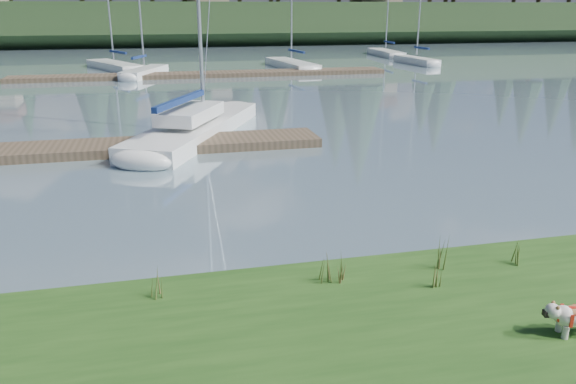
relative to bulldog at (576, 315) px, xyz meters
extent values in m
plane|color=gray|center=(-3.83, 34.56, -0.65)|extent=(200.00, 200.00, 0.00)
cube|color=black|center=(-3.83, 77.56, 1.85)|extent=(200.00, 20.00, 5.00)
cylinder|color=silver|center=(-0.17, -0.06, -0.21)|extent=(0.09, 0.09, 0.18)
cylinder|color=silver|center=(-0.13, 0.12, -0.21)|extent=(0.09, 0.09, 0.18)
ellipsoid|color=silver|center=(-0.32, 0.07, 0.07)|extent=(0.25, 0.25, 0.21)
cube|color=black|center=(-0.41, 0.09, 0.04)|extent=(0.08, 0.11, 0.08)
cube|color=white|center=(-3.93, 15.36, -0.43)|extent=(5.82, 9.09, 0.70)
ellipsoid|color=white|center=(-1.95, 19.46, -0.43)|extent=(2.87, 3.10, 0.70)
cube|color=navy|center=(-4.51, 14.15, 0.90)|extent=(1.98, 3.81, 0.20)
cube|color=white|center=(-4.15, 14.89, 0.30)|extent=(2.74, 3.61, 0.45)
cube|color=#4C3D2C|center=(-7.83, 13.56, -0.50)|extent=(16.00, 2.00, 0.30)
cube|color=#4C3D2C|center=(-1.83, 34.56, -0.50)|extent=(26.00, 2.20, 0.30)
cube|color=white|center=(-8.29, 40.86, -0.43)|extent=(4.71, 7.56, 0.70)
ellipsoid|color=white|center=(-9.87, 44.28, -0.43)|extent=(2.35, 2.55, 0.70)
cube|color=navy|center=(-7.86, 39.93, 0.75)|extent=(1.44, 2.80, 0.20)
cube|color=white|center=(-5.95, 35.74, -0.43)|extent=(3.44, 6.05, 0.70)
ellipsoid|color=white|center=(-4.86, 38.51, -0.43)|extent=(1.81, 1.99, 0.70)
cube|color=navy|center=(-6.25, 34.98, 0.75)|extent=(1.05, 2.28, 0.20)
cube|color=white|center=(5.43, 38.82, -0.43)|extent=(2.77, 8.25, 0.70)
ellipsoid|color=white|center=(4.96, 42.84, -0.43)|extent=(2.01, 2.40, 0.70)
cube|color=navy|center=(5.56, 37.73, 0.75)|extent=(0.58, 3.22, 0.20)
cube|color=white|center=(16.63, 39.64, -0.43)|extent=(1.71, 5.81, 0.70)
ellipsoid|color=white|center=(16.42, 42.50, -0.43)|extent=(1.36, 1.65, 0.70)
cylinder|color=silver|center=(16.63, 39.64, 4.57)|extent=(0.12, 0.12, 8.83)
cube|color=navy|center=(16.69, 38.86, 0.75)|extent=(0.36, 2.29, 0.20)
cube|color=white|center=(17.39, 48.23, -0.43)|extent=(2.16, 7.37, 0.70)
ellipsoid|color=white|center=(17.65, 51.85, -0.43)|extent=(1.72, 2.09, 0.70)
cube|color=navy|center=(17.32, 47.24, 0.75)|extent=(0.40, 2.90, 0.20)
cone|color=#475B23|center=(-2.92, 2.33, -0.04)|extent=(0.03, 0.03, 0.51)
cone|color=brown|center=(-2.81, 2.26, -0.09)|extent=(0.03, 0.03, 0.41)
cone|color=#475B23|center=(-2.86, 2.36, -0.01)|extent=(0.03, 0.03, 0.56)
cone|color=brown|center=(-2.78, 2.30, -0.12)|extent=(0.03, 0.03, 0.36)
cone|color=#475B23|center=(-2.90, 2.25, -0.07)|extent=(0.03, 0.03, 0.46)
cone|color=#475B23|center=(-2.69, 2.24, -0.03)|extent=(0.03, 0.03, 0.54)
cone|color=brown|center=(-2.58, 2.17, -0.08)|extent=(0.03, 0.03, 0.43)
cone|color=#475B23|center=(-2.63, 2.27, 0.00)|extent=(0.03, 0.03, 0.59)
cone|color=brown|center=(-2.55, 2.21, -0.11)|extent=(0.03, 0.03, 0.38)
cone|color=#475B23|center=(-2.67, 2.16, -0.05)|extent=(0.03, 0.03, 0.48)
cone|color=#475B23|center=(-0.88, 2.30, 0.00)|extent=(0.03, 0.03, 0.58)
cone|color=brown|center=(-0.77, 2.23, -0.06)|extent=(0.03, 0.03, 0.47)
cone|color=#475B23|center=(-0.82, 2.33, 0.03)|extent=(0.03, 0.03, 0.64)
cone|color=brown|center=(-0.74, 2.27, -0.09)|extent=(0.03, 0.03, 0.41)
cone|color=#475B23|center=(-0.86, 2.22, -0.03)|extent=(0.03, 0.03, 0.52)
cone|color=#475B23|center=(-5.56, 2.43, -0.04)|extent=(0.03, 0.03, 0.51)
cone|color=brown|center=(-5.45, 2.36, -0.09)|extent=(0.03, 0.03, 0.41)
cone|color=#475B23|center=(-5.50, 2.46, -0.01)|extent=(0.03, 0.03, 0.56)
cone|color=brown|center=(-5.42, 2.40, -0.12)|extent=(0.03, 0.03, 0.36)
cone|color=#475B23|center=(-5.54, 2.35, -0.06)|extent=(0.03, 0.03, 0.46)
cone|color=#475B23|center=(-1.20, 1.76, -0.07)|extent=(0.03, 0.03, 0.44)
cone|color=brown|center=(-1.09, 1.69, -0.12)|extent=(0.03, 0.03, 0.35)
cone|color=#475B23|center=(-1.14, 1.79, -0.05)|extent=(0.03, 0.03, 0.48)
cone|color=brown|center=(-1.06, 1.73, -0.14)|extent=(0.03, 0.03, 0.31)
cone|color=#475B23|center=(-1.18, 1.68, -0.10)|extent=(0.03, 0.03, 0.40)
cone|color=#475B23|center=(0.56, 2.20, -0.07)|extent=(0.03, 0.03, 0.44)
cone|color=brown|center=(0.67, 2.13, -0.12)|extent=(0.03, 0.03, 0.35)
cone|color=#475B23|center=(0.62, 2.23, -0.05)|extent=(0.03, 0.03, 0.49)
cone|color=brown|center=(0.70, 2.17, -0.14)|extent=(0.03, 0.03, 0.31)
cone|color=#475B23|center=(0.58, 2.12, -0.10)|extent=(0.03, 0.03, 0.40)
cube|color=#33281C|center=(-3.83, 2.96, -0.58)|extent=(60.00, 0.50, 0.14)
camera|label=1|loc=(-5.34, -5.62, 3.97)|focal=35.00mm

